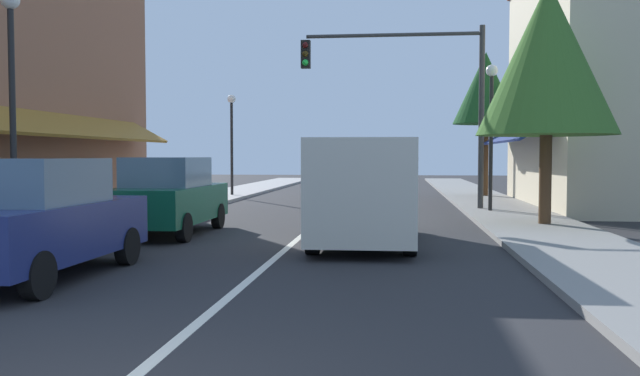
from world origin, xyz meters
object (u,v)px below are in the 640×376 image
object	(u,v)px
traffic_signal_mast_arm	(418,84)
tree_right_far	(486,89)
street_lamp_left_near	(12,76)
street_lamp_right_mid	(491,113)
tree_right_near	(547,59)
street_lamp_left_far	(232,128)
parked_car_nearest_left	(36,219)
van_in_lane	(364,188)
parked_car_second_left	(168,196)

from	to	relation	value
traffic_signal_mast_arm	tree_right_far	size ratio (longest dim) A/B	0.97
street_lamp_left_near	tree_right_far	size ratio (longest dim) A/B	0.80
street_lamp_right_mid	tree_right_far	size ratio (longest dim) A/B	0.75
street_lamp_right_mid	tree_right_near	distance (m)	4.14
street_lamp_left_far	parked_car_nearest_left	bearing A→B (deg)	-84.45
van_in_lane	street_lamp_left_far	xyz separation A→B (m)	(-6.41, 14.51, 1.87)
street_lamp_right_mid	street_lamp_left_far	distance (m)	12.28
parked_car_nearest_left	tree_right_far	xyz separation A→B (m)	(8.93, 19.64, 3.73)
parked_car_second_left	tree_right_near	distance (m)	9.74
street_lamp_right_mid	traffic_signal_mast_arm	bearing A→B (deg)	160.19
traffic_signal_mast_arm	street_lamp_right_mid	world-z (taller)	traffic_signal_mast_arm
street_lamp_left_near	tree_right_far	world-z (taller)	tree_right_far
parked_car_second_left	street_lamp_right_mid	bearing A→B (deg)	37.42
tree_right_near	tree_right_far	world-z (taller)	tree_right_far
street_lamp_left_near	parked_car_second_left	bearing A→B (deg)	51.61
van_in_lane	traffic_signal_mast_arm	distance (m)	8.73
street_lamp_right_mid	parked_car_nearest_left	bearing A→B (deg)	-124.49
tree_right_far	parked_car_nearest_left	bearing A→B (deg)	-114.46
parked_car_second_left	traffic_signal_mast_arm	world-z (taller)	traffic_signal_mast_arm
parked_car_nearest_left	street_lamp_left_near	world-z (taller)	street_lamp_left_near
parked_car_second_left	street_lamp_left_far	size ratio (longest dim) A/B	0.93
parked_car_second_left	street_lamp_right_mid	distance (m)	10.43
van_in_lane	tree_right_far	xyz separation A→B (m)	(4.36, 15.15, 3.46)
van_in_lane	tree_right_near	world-z (taller)	tree_right_near
parked_car_nearest_left	street_lamp_left_far	world-z (taller)	street_lamp_left_far
street_lamp_left_far	tree_right_far	world-z (taller)	tree_right_far
traffic_signal_mast_arm	tree_right_far	world-z (taller)	tree_right_far
street_lamp_left_far	tree_right_near	world-z (taller)	tree_right_near
street_lamp_right_mid	tree_right_near	size ratio (longest dim) A/B	0.75
parked_car_nearest_left	van_in_lane	size ratio (longest dim) A/B	0.79
street_lamp_left_far	street_lamp_left_near	bearing A→B (deg)	-90.85
parked_car_second_left	street_lamp_left_far	world-z (taller)	street_lamp_left_far
parked_car_nearest_left	street_lamp_right_mid	distance (m)	14.49
traffic_signal_mast_arm	tree_right_far	distance (m)	7.68
parked_car_second_left	street_lamp_left_far	distance (m)	13.72
parked_car_nearest_left	tree_right_near	size ratio (longest dim) A/B	0.68
parked_car_second_left	traffic_signal_mast_arm	size ratio (longest dim) A/B	0.69
street_lamp_left_near	street_lamp_right_mid	distance (m)	13.54
parked_car_nearest_left	traffic_signal_mast_arm	distance (m)	14.28
traffic_signal_mast_arm	parked_car_nearest_left	bearing A→B (deg)	-115.10
parked_car_nearest_left	traffic_signal_mast_arm	size ratio (longest dim) A/B	0.69
traffic_signal_mast_arm	street_lamp_right_mid	xyz separation A→B (m)	(2.21, -0.79, -0.99)
street_lamp_right_mid	street_lamp_left_far	bearing A→B (deg)	144.13
tree_right_near	parked_car_nearest_left	bearing A→B (deg)	-138.48
street_lamp_left_near	tree_right_far	bearing A→B (deg)	56.65
van_in_lane	tree_right_near	xyz separation A→B (m)	(4.33, 3.39, 3.04)
street_lamp_right_mid	tree_right_near	bearing A→B (deg)	-78.58
parked_car_nearest_left	tree_right_near	world-z (taller)	tree_right_near
parked_car_nearest_left	van_in_lane	xyz separation A→B (m)	(4.57, 4.49, 0.27)
parked_car_second_left	tree_right_near	bearing A→B (deg)	14.34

